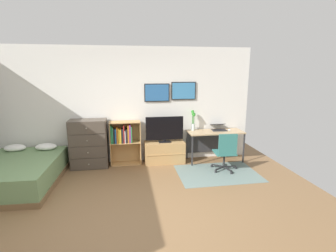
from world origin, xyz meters
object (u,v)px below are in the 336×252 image
(desk, at_px, (214,136))
(office_chair, at_px, (226,151))
(television, at_px, (165,129))
(laptop, at_px, (218,127))
(dresser, at_px, (89,144))
(bookshelf, at_px, (124,139))
(bamboo_vase, at_px, (193,120))
(tv_stand, at_px, (165,152))
(computer_mouse, at_px, (229,130))
(bed, at_px, (18,173))

(desk, xyz_separation_m, office_chair, (0.00, -0.75, -0.14))
(television, xyz_separation_m, laptop, (1.34, 0.07, -0.01))
(dresser, height_order, television, television)
(desk, bearing_deg, bookshelf, 178.80)
(dresser, xyz_separation_m, bamboo_vase, (2.44, 0.13, 0.46))
(dresser, distance_m, tv_stand, 1.75)
(tv_stand, xyz_separation_m, laptop, (1.34, 0.05, 0.55))
(bookshelf, distance_m, tv_stand, 1.01)
(bamboo_vase, bearing_deg, bookshelf, -177.74)
(computer_mouse, bearing_deg, office_chair, -117.07)
(dresser, bearing_deg, bed, -148.68)
(tv_stand, xyz_separation_m, television, (0.00, -0.02, 0.56))
(bookshelf, relative_size, television, 1.15)
(tv_stand, height_order, desk, desk)
(dresser, height_order, bamboo_vase, bamboo_vase)
(television, distance_m, bamboo_vase, 0.75)
(bed, bearing_deg, bamboo_vase, 15.30)
(desk, bearing_deg, television, -178.87)
(computer_mouse, bearing_deg, desk, 167.16)
(television, xyz_separation_m, bamboo_vase, (0.72, 0.13, 0.19))
(bed, xyz_separation_m, bookshelf, (2.00, 0.81, 0.36))
(tv_stand, xyz_separation_m, desk, (1.22, 0.00, 0.35))
(bed, relative_size, office_chair, 2.29)
(television, relative_size, laptop, 2.26)
(dresser, bearing_deg, tv_stand, 0.50)
(office_chair, bearing_deg, computer_mouse, 67.00)
(dresser, distance_m, desk, 2.94)
(bed, relative_size, desk, 1.49)
(television, bearing_deg, dresser, 179.76)
(bookshelf, xyz_separation_m, tv_stand, (0.95, -0.05, -0.36))
(tv_stand, xyz_separation_m, computer_mouse, (1.57, -0.08, 0.50))
(bookshelf, height_order, office_chair, bookshelf)
(computer_mouse, bearing_deg, television, 177.98)
(bed, relative_size, television, 2.23)
(bed, distance_m, laptop, 4.40)
(office_chair, bearing_deg, television, 153.26)
(dresser, height_order, computer_mouse, dresser)
(computer_mouse, bearing_deg, bookshelf, 177.16)
(bed, xyz_separation_m, bamboo_vase, (3.67, 0.87, 0.76))
(office_chair, bearing_deg, dresser, 170.01)
(bed, relative_size, tv_stand, 2.10)
(bed, bearing_deg, television, 15.97)
(bed, bearing_deg, computer_mouse, 10.49)
(office_chair, relative_size, computer_mouse, 8.27)
(tv_stand, height_order, bamboo_vase, bamboo_vase)
(dresser, distance_m, bookshelf, 0.78)
(bookshelf, bearing_deg, desk, -1.20)
(dresser, relative_size, laptop, 2.81)
(bed, relative_size, computer_mouse, 18.92)
(computer_mouse, bearing_deg, bed, -171.39)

